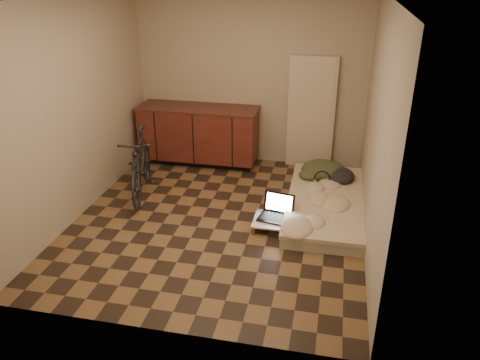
% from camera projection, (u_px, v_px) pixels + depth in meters
% --- Properties ---
extents(room_shell, '(3.50, 4.00, 2.60)m').
position_uv_depth(room_shell, '(217.00, 119.00, 5.29)').
color(room_shell, brown).
rests_on(room_shell, ground).
extents(cabinets, '(1.84, 0.62, 0.91)m').
position_uv_depth(cabinets, '(199.00, 135.00, 7.30)').
color(cabinets, black).
rests_on(cabinets, ground).
extents(appliance_panel, '(0.70, 0.10, 1.70)m').
position_uv_depth(appliance_panel, '(311.00, 113.00, 7.03)').
color(appliance_panel, beige).
rests_on(appliance_panel, ground).
extents(bicycle, '(0.82, 1.59, 0.99)m').
position_uv_depth(bicycle, '(141.00, 161.00, 6.27)').
color(bicycle, black).
rests_on(bicycle, ground).
extents(futon, '(1.02, 2.09, 0.18)m').
position_uv_depth(futon, '(327.00, 204.00, 6.02)').
color(futon, '#AFA88C').
rests_on(futon, ground).
extents(clothing_pile, '(0.68, 0.57, 0.27)m').
position_uv_depth(clothing_pile, '(328.00, 166.00, 6.55)').
color(clothing_pile, '#343B22').
rests_on(clothing_pile, futon).
extents(headphones, '(0.30, 0.29, 0.17)m').
position_uv_depth(headphones, '(322.00, 178.00, 6.31)').
color(headphones, black).
rests_on(headphones, futon).
extents(lap_desk, '(0.70, 0.45, 0.12)m').
position_uv_depth(lap_desk, '(283.00, 221.00, 5.59)').
color(lap_desk, brown).
rests_on(lap_desk, ground).
extents(laptop, '(0.43, 0.40, 0.26)m').
position_uv_depth(laptop, '(276.00, 213.00, 5.64)').
color(laptop, black).
rests_on(laptop, lap_desk).
extents(mouse, '(0.09, 0.12, 0.04)m').
position_uv_depth(mouse, '(305.00, 222.00, 5.50)').
color(mouse, silver).
rests_on(mouse, lap_desk).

